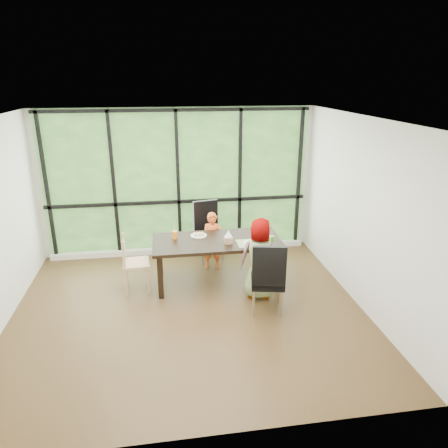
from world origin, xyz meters
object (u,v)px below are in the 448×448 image
(plate_far, at_px, (199,236))
(green_cup, at_px, (272,240))
(chair_interior_leather, at_px, (268,276))
(tissue_box, at_px, (228,240))
(child_toddler, at_px, (212,241))
(dining_table, at_px, (217,261))
(child_older, at_px, (261,258))
(chair_end_beech, at_px, (136,263))
(chair_window_leather, at_px, (209,232))
(orange_cup, at_px, (175,235))
(plate_near, at_px, (251,243))

(plate_far, xyz_separation_m, green_cup, (1.10, -0.47, 0.05))
(chair_interior_leather, relative_size, tissue_box, 8.88)
(plate_far, xyz_separation_m, tissue_box, (0.43, -0.37, 0.04))
(plate_far, bearing_deg, child_toddler, 52.39)
(child_toddler, relative_size, tissue_box, 8.36)
(dining_table, bearing_deg, child_older, -41.33)
(chair_interior_leather, xyz_separation_m, child_older, (0.01, 0.43, 0.09))
(child_toddler, relative_size, child_older, 0.81)
(dining_table, height_order, chair_end_beech, chair_end_beech)
(chair_window_leather, xyz_separation_m, orange_cup, (-0.64, -0.76, 0.27))
(orange_cup, distance_m, green_cup, 1.54)
(chair_window_leather, xyz_separation_m, plate_far, (-0.25, -0.71, 0.22))
(plate_near, bearing_deg, dining_table, 156.89)
(child_toddler, height_order, green_cup, child_toddler)
(dining_table, xyz_separation_m, orange_cup, (-0.66, 0.16, 0.44))
(chair_window_leather, bearing_deg, chair_interior_leather, -84.41)
(plate_near, height_order, orange_cup, orange_cup)
(child_older, height_order, green_cup, child_older)
(plate_near, bearing_deg, chair_end_beech, 173.91)
(dining_table, height_order, tissue_box, tissue_box)
(chair_window_leather, bearing_deg, green_cup, -66.73)
(chair_interior_leather, bearing_deg, orange_cup, -30.74)
(tissue_box, bearing_deg, chair_end_beech, 174.97)
(chair_window_leather, distance_m, chair_interior_leather, 1.97)
(orange_cup, bearing_deg, chair_interior_leather, -41.78)
(chair_end_beech, distance_m, plate_far, 1.08)
(child_toddler, distance_m, child_older, 1.25)
(child_older, xyz_separation_m, plate_near, (-0.08, 0.31, 0.13))
(tissue_box, bearing_deg, chair_window_leather, 99.35)
(dining_table, xyz_separation_m, chair_interior_leather, (0.59, -0.95, 0.17))
(chair_end_beech, relative_size, tissue_box, 7.40)
(green_cup, xyz_separation_m, tissue_box, (-0.67, 0.10, -0.01))
(dining_table, distance_m, chair_end_beech, 1.28)
(plate_near, bearing_deg, orange_cup, 161.99)
(dining_table, xyz_separation_m, green_cup, (0.83, -0.25, 0.43))
(chair_window_leather, bearing_deg, child_older, -79.41)
(chair_window_leather, bearing_deg, child_toddler, -99.84)
(chair_end_beech, height_order, plate_near, chair_end_beech)
(green_cup, relative_size, tissue_box, 0.95)
(dining_table, relative_size, plate_far, 7.89)
(chair_end_beech, bearing_deg, chair_window_leather, -56.28)
(child_older, bearing_deg, chair_interior_leather, 105.58)
(dining_table, height_order, child_toddler, child_toddler)
(dining_table, height_order, chair_window_leather, chair_window_leather)
(orange_cup, relative_size, green_cup, 1.11)
(chair_window_leather, relative_size, child_older, 0.86)
(child_older, bearing_deg, tissue_box, -24.04)
(tissue_box, bearing_deg, green_cup, -8.36)
(plate_near, xyz_separation_m, tissue_box, (-0.35, 0.06, 0.04))
(orange_cup, xyz_separation_m, green_cup, (1.48, -0.41, -0.01))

